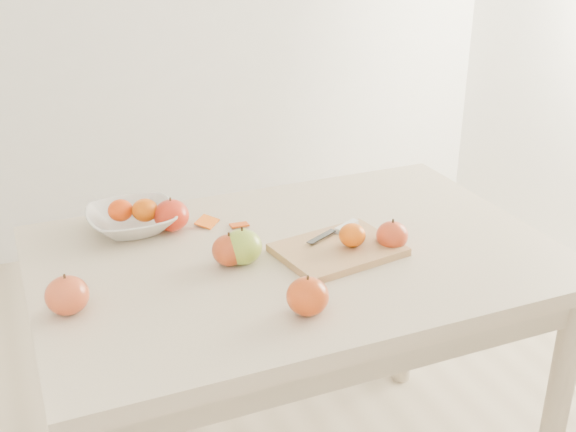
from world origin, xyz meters
name	(u,v)px	position (x,y,z in m)	size (l,w,h in m)	color
table	(296,288)	(0.00, 0.00, 0.65)	(1.20, 0.80, 0.75)	beige
cutting_board	(338,250)	(0.09, -0.05, 0.76)	(0.27, 0.20, 0.02)	tan
board_tangerine	(352,235)	(0.12, -0.06, 0.80)	(0.06, 0.06, 0.05)	#D25E07
fruit_bowl	(132,220)	(-0.33, 0.27, 0.78)	(0.22, 0.22, 0.05)	silver
bowl_tangerine_near	(120,210)	(-0.35, 0.28, 0.80)	(0.06, 0.06, 0.05)	#D53D07
bowl_tangerine_far	(145,210)	(-0.30, 0.25, 0.80)	(0.06, 0.06, 0.06)	#CB5607
orange_peel_a	(207,223)	(-0.15, 0.23, 0.75)	(0.06, 0.04, 0.00)	#D85A0F
orange_peel_b	(239,226)	(-0.08, 0.18, 0.75)	(0.04, 0.04, 0.00)	#C4440D
paring_knife	(343,228)	(0.13, 0.02, 0.78)	(0.16, 0.08, 0.01)	white
apple_green	(242,247)	(-0.13, 0.00, 0.79)	(0.09, 0.09, 0.08)	olive
apple_red_b	(229,250)	(-0.16, 0.00, 0.79)	(0.08, 0.08, 0.07)	maroon
apple_red_d	(67,295)	(-0.52, -0.07, 0.79)	(0.09, 0.09, 0.08)	maroon
apple_red_a	(171,215)	(-0.24, 0.23, 0.79)	(0.09, 0.09, 0.08)	#99090B
apple_red_c	(308,296)	(-0.09, -0.26, 0.79)	(0.09, 0.09, 0.08)	#8F0C03
apple_red_e	(392,235)	(0.21, -0.07, 0.78)	(0.08, 0.08, 0.07)	maroon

